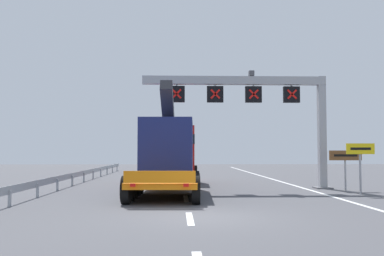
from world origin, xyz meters
TOP-DOWN VIEW (x-y plane):
  - ground at (0.00, 0.00)m, footprint 112.00×112.00m
  - lane_markings at (-0.41, 25.38)m, footprint 0.20×65.35m
  - edge_line_right at (6.20, 12.00)m, footprint 0.20×63.00m
  - overhead_lane_gantry at (3.71, 10.35)m, footprint 10.38×0.90m
  - heavy_haul_truck_orange at (-1.11, 10.75)m, footprint 3.51×14.14m
  - exit_sign_yellow at (7.89, 6.88)m, footprint 1.35×0.15m
  - tourist_info_sign_brown at (8.02, 9.08)m, footprint 1.71×0.15m
  - guardrail_left at (-7.05, 15.96)m, footprint 0.13×35.93m

SIDE VIEW (x-z plane):
  - ground at x=0.00m, z-range 0.00..0.00m
  - edge_line_right at x=6.20m, z-range 0.00..0.01m
  - lane_markings at x=-0.41m, z-range 0.00..0.01m
  - guardrail_left at x=-7.05m, z-range 0.18..0.94m
  - tourist_info_sign_brown at x=8.02m, z-range 0.57..2.65m
  - exit_sign_yellow at x=7.89m, z-range 0.61..3.03m
  - heavy_haul_truck_orange at x=-1.11m, z-range -0.66..4.64m
  - overhead_lane_gantry at x=3.71m, z-range 1.71..8.21m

